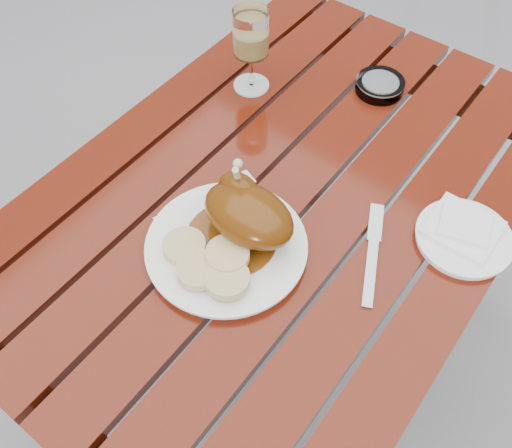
{
  "coord_description": "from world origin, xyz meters",
  "views": [
    {
      "loc": [
        0.38,
        -0.6,
        1.59
      ],
      "look_at": [
        0.02,
        -0.12,
        0.78
      ],
      "focal_mm": 40.0,
      "sensor_mm": 36.0,
      "label": 1
    }
  ],
  "objects_px": {
    "dinner_plate": "(226,247)",
    "side_plate": "(464,238)",
    "ashtray": "(380,86)",
    "table": "(280,288)",
    "wine_glass": "(251,51)"
  },
  "relations": [
    {
      "from": "side_plate",
      "to": "ashtray",
      "type": "bearing_deg",
      "value": 140.84
    },
    {
      "from": "side_plate",
      "to": "ashtray",
      "type": "height_order",
      "value": "ashtray"
    },
    {
      "from": "wine_glass",
      "to": "ashtray",
      "type": "distance_m",
      "value": 0.3
    },
    {
      "from": "side_plate",
      "to": "wine_glass",
      "type": "bearing_deg",
      "value": 169.38
    },
    {
      "from": "wine_glass",
      "to": "dinner_plate",
      "type": "bearing_deg",
      "value": -58.2
    },
    {
      "from": "dinner_plate",
      "to": "side_plate",
      "type": "bearing_deg",
      "value": 40.01
    },
    {
      "from": "wine_glass",
      "to": "ashtray",
      "type": "height_order",
      "value": "wine_glass"
    },
    {
      "from": "table",
      "to": "side_plate",
      "type": "xyz_separation_m",
      "value": [
        0.32,
        0.1,
        0.38
      ]
    },
    {
      "from": "table",
      "to": "wine_glass",
      "type": "relative_size",
      "value": 6.42
    },
    {
      "from": "ashtray",
      "to": "dinner_plate",
      "type": "bearing_deg",
      "value": -90.05
    },
    {
      "from": "dinner_plate",
      "to": "side_plate",
      "type": "height_order",
      "value": "dinner_plate"
    },
    {
      "from": "table",
      "to": "wine_glass",
      "type": "height_order",
      "value": "wine_glass"
    },
    {
      "from": "table",
      "to": "dinner_plate",
      "type": "height_order",
      "value": "dinner_plate"
    },
    {
      "from": "side_plate",
      "to": "ashtray",
      "type": "xyz_separation_m",
      "value": [
        -0.32,
        0.26,
        0.01
      ]
    },
    {
      "from": "table",
      "to": "side_plate",
      "type": "height_order",
      "value": "side_plate"
    }
  ]
}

